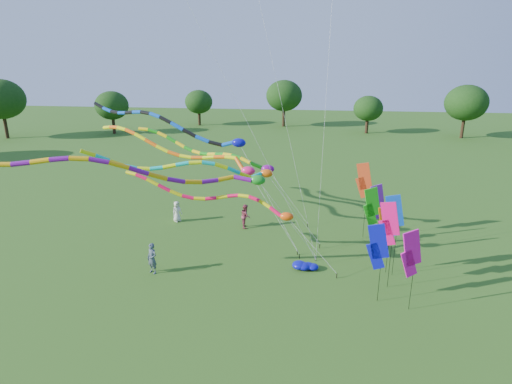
# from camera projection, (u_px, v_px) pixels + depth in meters

# --- Properties ---
(ground) EXTENTS (160.00, 160.00, 0.00)m
(ground) POSITION_uv_depth(u_px,v_px,m) (268.00, 297.00, 22.33)
(ground) COLOR #255B18
(ground) RESTS_ON ground
(tree_ring) EXTENTS (116.80, 121.13, 9.72)m
(tree_ring) POSITION_uv_depth(u_px,v_px,m) (63.00, 215.00, 17.25)
(tree_ring) COLOR #382314
(tree_ring) RESTS_ON ground
(tube_kite_red) EXTENTS (12.56, 1.93, 5.93)m
(tube_kite_red) POSITION_uv_depth(u_px,v_px,m) (225.00, 200.00, 25.02)
(tube_kite_red) COLOR black
(tube_kite_red) RESTS_ON ground
(tube_kite_orange) EXTENTS (14.42, 5.34, 7.88)m
(tube_kite_orange) POSITION_uv_depth(u_px,v_px,m) (189.00, 152.00, 28.40)
(tube_kite_orange) COLOR black
(tube_kite_orange) RESTS_ON ground
(tube_kite_purple) EXTENTS (15.69, 5.69, 8.03)m
(tube_kite_purple) POSITION_uv_depth(u_px,v_px,m) (164.00, 173.00, 22.47)
(tube_kite_purple) COLOR black
(tube_kite_purple) RESTS_ON ground
(tube_kite_blue) EXTENTS (15.57, 6.49, 9.21)m
(tube_kite_blue) POSITION_uv_depth(u_px,v_px,m) (175.00, 126.00, 28.77)
(tube_kite_blue) COLOR black
(tube_kite_blue) RESTS_ON ground
(tube_kite_cyan) EXTENTS (12.88, 4.79, 7.76)m
(tube_kite_cyan) POSITION_uv_depth(u_px,v_px,m) (202.00, 168.00, 24.36)
(tube_kite_cyan) COLOR black
(tube_kite_cyan) RESTS_ON ground
(tube_kite_green) EXTENTS (13.96, 4.71, 6.93)m
(tube_kite_green) POSITION_uv_depth(u_px,v_px,m) (218.00, 154.00, 33.05)
(tube_kite_green) COLOR black
(tube_kite_green) RESTS_ON ground
(banner_pole_orange) EXTENTS (1.15, 0.33, 4.19)m
(banner_pole_orange) POSITION_uv_depth(u_px,v_px,m) (386.00, 226.00, 24.00)
(banner_pole_orange) COLOR black
(banner_pole_orange) RESTS_ON ground
(banner_pole_magenta_b) EXTENTS (1.11, 0.50, 4.33)m
(banner_pole_magenta_b) POSITION_uv_depth(u_px,v_px,m) (411.00, 254.00, 20.30)
(banner_pole_magenta_b) COLOR black
(banner_pole_magenta_b) RESTS_ON ground
(banner_pole_blue_b) EXTENTS (1.16, 0.19, 4.88)m
(banner_pole_blue_b) POSITION_uv_depth(u_px,v_px,m) (394.00, 216.00, 23.58)
(banner_pole_blue_b) COLOR black
(banner_pole_blue_b) RESTS_ON ground
(banner_pole_magenta_a) EXTENTS (1.11, 0.51, 4.93)m
(banner_pole_magenta_a) POSITION_uv_depth(u_px,v_px,m) (389.00, 224.00, 22.33)
(banner_pole_magenta_a) COLOR black
(banner_pole_magenta_a) RESTS_ON ground
(banner_pole_violet) EXTENTS (1.13, 0.44, 4.08)m
(banner_pole_violet) POSITION_uv_depth(u_px,v_px,m) (377.00, 202.00, 28.17)
(banner_pole_violet) COLOR black
(banner_pole_violet) RESTS_ON ground
(banner_pole_blue_a) EXTENTS (1.16, 0.14, 4.30)m
(banner_pole_blue_a) POSITION_uv_depth(u_px,v_px,m) (377.00, 247.00, 21.13)
(banner_pole_blue_a) COLOR black
(banner_pole_blue_a) RESTS_ON ground
(banner_pole_green) EXTENTS (1.14, 0.38, 4.49)m
(banner_pole_green) POSITION_uv_depth(u_px,v_px,m) (372.00, 207.00, 26.17)
(banner_pole_green) COLOR black
(banner_pole_green) RESTS_ON ground
(banner_pole_red) EXTENTS (1.15, 0.35, 5.35)m
(banner_pole_red) POSITION_uv_depth(u_px,v_px,m) (364.00, 181.00, 28.53)
(banner_pole_red) COLOR black
(banner_pole_red) RESTS_ON ground
(blue_nylon_heap) EXTENTS (1.55, 1.53, 0.53)m
(blue_nylon_heap) POSITION_uv_depth(u_px,v_px,m) (308.00, 265.00, 25.21)
(blue_nylon_heap) COLOR #0C0E9F
(blue_nylon_heap) RESTS_ON ground
(person_a) EXTENTS (0.87, 0.93, 1.60)m
(person_a) POSITION_uv_depth(u_px,v_px,m) (177.00, 211.00, 32.28)
(person_a) COLOR silver
(person_a) RESTS_ON ground
(person_b) EXTENTS (0.80, 0.70, 1.84)m
(person_b) POSITION_uv_depth(u_px,v_px,m) (152.00, 258.00, 24.58)
(person_b) COLOR #3F4A58
(person_b) RESTS_ON ground
(person_c) EXTENTS (0.83, 0.97, 1.76)m
(person_c) POSITION_uv_depth(u_px,v_px,m) (246.00, 216.00, 31.17)
(person_c) COLOR #903446
(person_c) RESTS_ON ground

